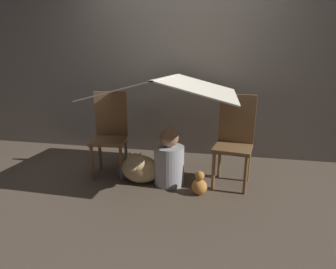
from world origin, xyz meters
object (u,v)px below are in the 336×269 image
object	(u,v)px
chair_right	(234,138)
dog	(139,168)
chair_left	(110,131)
person_front	(169,161)

from	to	relation	value
chair_right	dog	size ratio (longest dim) A/B	2.28
chair_right	dog	distance (m)	1.05
dog	chair_left	bearing A→B (deg)	149.23
chair_left	person_front	distance (m)	0.79
chair_right	person_front	size ratio (longest dim) A/B	1.54
chair_left	person_front	world-z (taller)	chair_left
dog	chair_right	bearing A→B (deg)	14.38
chair_left	chair_right	world-z (taller)	same
chair_right	person_front	world-z (taller)	chair_right
chair_left	chair_right	bearing A→B (deg)	-10.47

